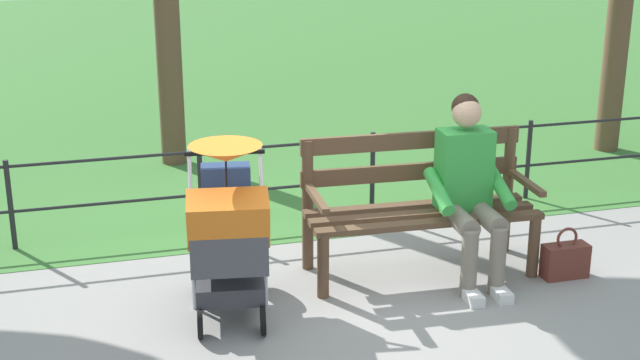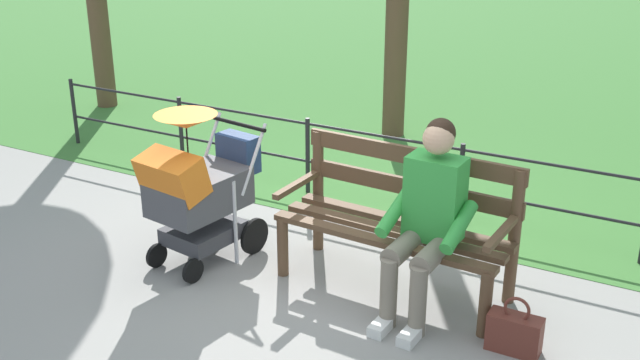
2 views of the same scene
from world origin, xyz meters
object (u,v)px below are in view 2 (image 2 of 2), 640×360
Objects in this scene: handbag at (514,333)px; stroller at (198,186)px; park_bench at (399,215)px; person_on_bench at (427,215)px.

stroller is at bearing -1.05° from handbag.
person_on_bench reaches higher than park_bench.
park_bench is 1.41× the size of stroller.
stroller is 3.11× the size of handbag.
park_bench is at bearing -38.47° from person_on_bench.
park_bench is 1.11m from handbag.
stroller is 2.39m from handbag.
park_bench is 4.39× the size of handbag.
handbag is (-2.35, 0.04, -0.47)m from stroller.
park_bench is 1.27× the size of person_on_bench.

